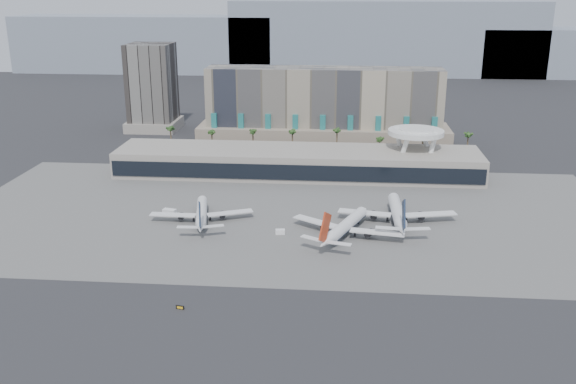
# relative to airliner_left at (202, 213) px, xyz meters

# --- Properties ---
(ground) EXTENTS (900.00, 900.00, 0.00)m
(ground) POSITION_rel_airliner_left_xyz_m (31.64, -43.54, -3.53)
(ground) COLOR #232326
(ground) RESTS_ON ground
(apron_pad) EXTENTS (260.00, 130.00, 0.06)m
(apron_pad) POSITION_rel_airliner_left_xyz_m (31.64, 11.46, -3.50)
(apron_pad) COLOR #5B5B59
(apron_pad) RESTS_ON ground
(mountain_ridge) EXTENTS (680.00, 60.00, 70.00)m
(mountain_ridge) POSITION_rel_airliner_left_xyz_m (59.52, 426.46, 26.36)
(mountain_ridge) COLOR gray
(mountain_ridge) RESTS_ON ground
(hotel) EXTENTS (140.00, 30.00, 42.00)m
(hotel) POSITION_rel_airliner_left_xyz_m (41.64, 130.88, 13.28)
(hotel) COLOR tan
(hotel) RESTS_ON ground
(office_tower) EXTENTS (30.00, 30.00, 52.00)m
(office_tower) POSITION_rel_airliner_left_xyz_m (-63.36, 156.46, 19.41)
(office_tower) COLOR black
(office_tower) RESTS_ON ground
(terminal) EXTENTS (170.00, 32.50, 14.50)m
(terminal) POSITION_rel_airliner_left_xyz_m (31.64, 66.30, 2.99)
(terminal) COLOR #9F998C
(terminal) RESTS_ON ground
(saucer_structure) EXTENTS (26.00, 26.00, 21.89)m
(saucer_structure) POSITION_rel_airliner_left_xyz_m (86.64, 72.46, 14.93)
(saucer_structure) COLOR white
(saucer_structure) RESTS_ON ground
(palm_row) EXTENTS (157.80, 2.80, 13.10)m
(palm_row) POSITION_rel_airliner_left_xyz_m (38.64, 101.46, 6.97)
(palm_row) COLOR brown
(palm_row) RESTS_ON ground
(airliner_left) EXTENTS (38.67, 40.17, 13.99)m
(airliner_left) POSITION_rel_airliner_left_xyz_m (0.00, 0.00, 0.00)
(airliner_left) COLOR white
(airliner_left) RESTS_ON ground
(airliner_centre) EXTENTS (40.49, 41.76, 15.22)m
(airliner_centre) POSITION_rel_airliner_left_xyz_m (54.33, -9.88, 0.31)
(airliner_centre) COLOR white
(airliner_centre) RESTS_ON ground
(airliner_right) EXTENTS (45.08, 46.39, 16.02)m
(airliner_right) POSITION_rel_airliner_left_xyz_m (73.87, 5.41, 0.51)
(airliner_right) COLOR white
(airliner_right) RESTS_ON ground
(service_vehicle_a) EXTENTS (5.60, 3.73, 2.51)m
(service_vehicle_a) POSITION_rel_airliner_left_xyz_m (-14.00, 5.79, -2.28)
(service_vehicle_a) COLOR white
(service_vehicle_a) RESTS_ON ground
(service_vehicle_b) EXTENTS (3.60, 2.36, 1.74)m
(service_vehicle_b) POSITION_rel_airliner_left_xyz_m (30.89, -10.04, -2.66)
(service_vehicle_b) COLOR white
(service_vehicle_b) RESTS_ON ground
(taxiway_sign) EXTENTS (2.40, 0.76, 1.08)m
(taxiway_sign) POSITION_rel_airliner_left_xyz_m (8.56, -68.21, -2.99)
(taxiway_sign) COLOR black
(taxiway_sign) RESTS_ON ground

